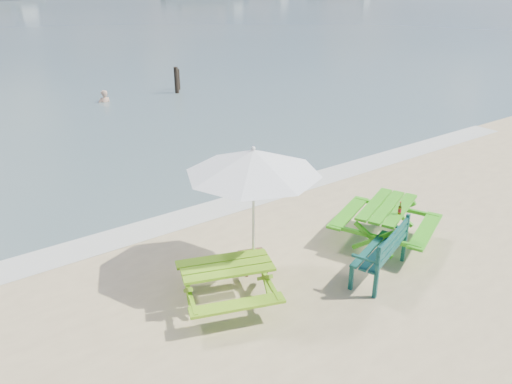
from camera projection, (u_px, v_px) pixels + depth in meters
foam_strip at (233, 204)px, 12.09m from camera, size 22.00×0.90×0.01m
picnic_table_left at (227, 284)px, 8.35m from camera, size 1.99×2.09×0.72m
picnic_table_right at (385, 225)px, 10.23m from camera, size 2.33×2.43×0.82m
park_bench at (379, 260)px, 9.13m from camera, size 1.64×1.02×0.96m
side_table at (254, 262)px, 9.34m from camera, size 0.61×0.61×0.31m
patio_umbrella at (253, 162)px, 8.54m from camera, size 3.04×3.04×2.37m
beer_bottle at (400, 210)px, 9.68m from camera, size 0.07×0.07×0.26m
swimmer at (105, 108)px, 21.94m from camera, size 0.59×0.39×1.60m
mooring_pilings at (177, 82)px, 23.55m from camera, size 0.58×0.78×1.41m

